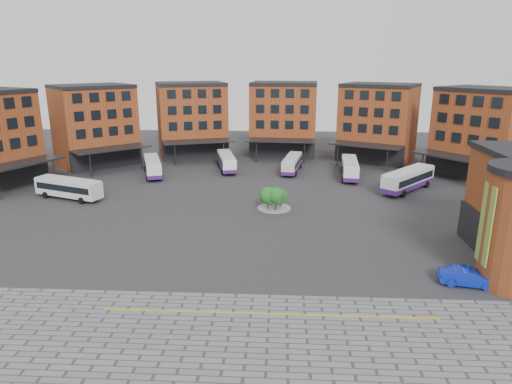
# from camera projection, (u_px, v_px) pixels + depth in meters

# --- Properties ---
(ground) EXTENTS (160.00, 160.00, 0.00)m
(ground) POSITION_uv_depth(u_px,v_px,m) (254.00, 243.00, 48.67)
(ground) COLOR #28282B
(ground) RESTS_ON ground
(yellow_line) EXTENTS (26.00, 0.15, 0.02)m
(yellow_line) POSITION_uv_depth(u_px,v_px,m) (269.00, 314.00, 35.13)
(yellow_line) COLOR gold
(yellow_line) RESTS_ON paving_zone
(main_building) EXTENTS (94.14, 42.48, 14.60)m
(main_building) POSITION_uv_depth(u_px,v_px,m) (240.00, 126.00, 83.57)
(main_building) COLOR brown
(main_building) RESTS_ON ground
(tree_island) EXTENTS (4.40, 4.40, 3.23)m
(tree_island) POSITION_uv_depth(u_px,v_px,m) (274.00, 197.00, 59.14)
(tree_island) COLOR gray
(tree_island) RESTS_ON ground
(bus_a) EXTENTS (10.49, 5.82, 2.92)m
(bus_a) POSITION_uv_depth(u_px,v_px,m) (68.00, 187.00, 63.75)
(bus_a) COLOR silver
(bus_a) RESTS_ON ground
(bus_b) EXTENTS (5.59, 10.55, 2.91)m
(bus_b) POSITION_uv_depth(u_px,v_px,m) (153.00, 166.00, 76.88)
(bus_b) COLOR white
(bus_b) RESTS_ON ground
(bus_c) EXTENTS (4.62, 10.45, 2.87)m
(bus_c) POSITION_uv_depth(u_px,v_px,m) (226.00, 161.00, 80.68)
(bus_c) COLOR white
(bus_c) RESTS_ON ground
(bus_d) EXTENTS (3.87, 10.03, 2.76)m
(bus_d) POSITION_uv_depth(u_px,v_px,m) (292.00, 164.00, 79.28)
(bus_d) COLOR silver
(bus_d) RESTS_ON ground
(bus_e) EXTENTS (3.41, 10.73, 2.97)m
(bus_e) POSITION_uv_depth(u_px,v_px,m) (350.00, 168.00, 75.47)
(bus_e) COLOR white
(bus_e) RESTS_ON ground
(bus_f) EXTENTS (9.67, 10.34, 3.25)m
(bus_f) POSITION_uv_depth(u_px,v_px,m) (408.00, 179.00, 67.76)
(bus_f) COLOR silver
(bus_f) RESTS_ON ground
(blue_car) EXTENTS (5.02, 2.54, 1.58)m
(blue_car) POSITION_uv_depth(u_px,v_px,m) (468.00, 277.00, 39.40)
(blue_car) COLOR #0D24B5
(blue_car) RESTS_ON ground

